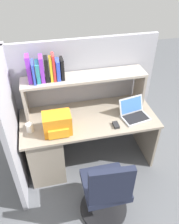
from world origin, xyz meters
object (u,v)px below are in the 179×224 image
laptop (134,113)px  computer_mouse (116,125)px  paper_cup (30,128)px  office_chair (106,193)px  backpack (57,124)px

laptop → computer_mouse: bearing=-154.9°
paper_cup → office_chair: (0.68, -0.72, -0.39)m
backpack → office_chair: bearing=-59.2°
laptop → computer_mouse: (-0.26, -0.12, -0.03)m
paper_cup → laptop: bearing=-0.5°
paper_cup → office_chair: 1.06m
laptop → backpack: bearing=-175.3°
laptop → computer_mouse: laptop is taller
backpack → office_chair: 0.87m
backpack → paper_cup: size_ratio=2.99×
laptop → office_chair: laptop is taller
laptop → backpack: 0.91m
computer_mouse → paper_cup: paper_cup is taller
backpack → paper_cup: backpack is taller
computer_mouse → paper_cup: (-0.95, 0.13, 0.03)m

